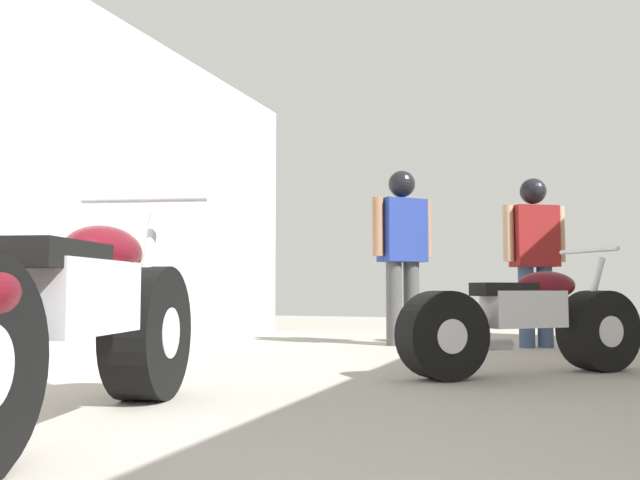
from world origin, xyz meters
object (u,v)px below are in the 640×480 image
mechanic_in_blue (534,245)px  mechanic_with_helmet (402,240)px  motorcycle_maroon_cruiser (71,323)px  motorcycle_black_naked (520,323)px

mechanic_in_blue → mechanic_with_helmet: 1.28m
motorcycle_maroon_cruiser → mechanic_in_blue: (1.54, 4.64, 0.55)m
motorcycle_maroon_cruiser → mechanic_in_blue: bearing=71.6°
mechanic_with_helmet → motorcycle_black_naked: bearing=-58.3°
motorcycle_maroon_cruiser → motorcycle_black_naked: bearing=57.9°
motorcycle_maroon_cruiser → motorcycle_black_naked: (1.53, 2.44, -0.09)m
motorcycle_maroon_cruiser → motorcycle_black_naked: 2.88m
motorcycle_black_naked → mechanic_in_blue: size_ratio=0.91×
motorcycle_maroon_cruiser → mechanic_with_helmet: size_ratio=1.25×
mechanic_with_helmet → motorcycle_maroon_cruiser: bearing=-93.6°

